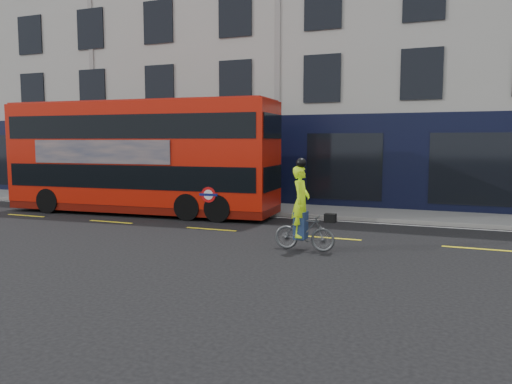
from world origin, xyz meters
The scene contains 8 objects.
ground centered at (0.00, 0.00, 0.00)m, with size 120.00×120.00×0.00m, color black.
pavement centered at (0.00, 6.50, 0.06)m, with size 60.00×3.00×0.12m, color slate.
kerb centered at (0.00, 5.00, 0.07)m, with size 60.00×0.12×0.13m, color gray.
building_terrace centered at (0.00, 12.94, 7.49)m, with size 50.00×10.07×15.00m.
road_edge_line centered at (0.00, 4.70, 0.00)m, with size 58.00×0.10×0.01m, color silver.
lane_dashes centered at (0.00, 1.50, 0.00)m, with size 58.00×0.12×0.01m, color yellow, non-canonical shape.
bus centered at (-4.20, 3.75, 2.26)m, with size 11.09×3.19×4.41m.
cyclist centered at (3.68, -0.40, 0.85)m, with size 1.66×0.69×2.45m.
Camera 1 is at (7.35, -12.93, 2.90)m, focal length 35.00 mm.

